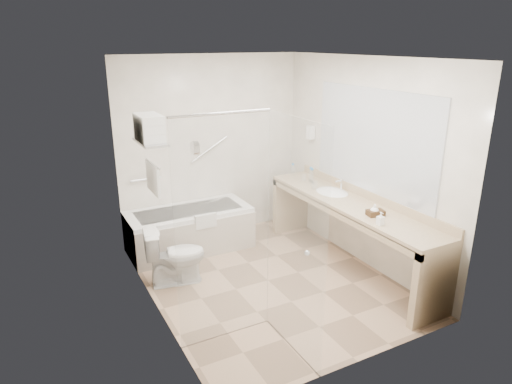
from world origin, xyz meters
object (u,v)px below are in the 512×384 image
vanity_counter (349,218)px  water_bottle_left (311,175)px  amenity_basket (375,213)px  bathtub (190,229)px  toilet (175,256)px

vanity_counter → water_bottle_left: size_ratio=13.78×
amenity_basket → water_bottle_left: bearing=86.0°
vanity_counter → amenity_basket: vanity_counter is taller
vanity_counter → water_bottle_left: (0.06, 0.92, 0.30)m
bathtub → amenity_basket: amenity_basket is taller
vanity_counter → water_bottle_left: water_bottle_left is taller
bathtub → amenity_basket: (1.48, -1.86, 0.60)m
amenity_basket → water_bottle_left: size_ratio=0.93×
vanity_counter → toilet: (-1.97, 0.62, -0.31)m
vanity_counter → toilet: bearing=162.6°
toilet → water_bottle_left: 2.14m
amenity_basket → bathtub: bearing=128.5°
bathtub → water_bottle_left: water_bottle_left is taller
bathtub → vanity_counter: 2.09m
bathtub → vanity_counter: bearing=-42.4°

